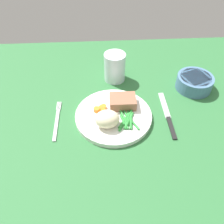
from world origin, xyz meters
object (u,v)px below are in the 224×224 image
knife (166,116)px  water_glass (113,69)px  dinner_plate (112,116)px  fork (55,120)px  meat_portion (121,102)px  salad_bowl (193,82)px

knife → water_glass: (-15.52, 20.38, 4.35)cm
dinner_plate → fork: 17.77cm
water_glass → dinner_plate: bearing=-95.0°
fork → knife: bearing=-3.7°
meat_portion → salad_bowl: 27.96cm
fork → knife: 35.05cm
knife → salad_bowl: size_ratio=1.63×
dinner_plate → water_glass: (1.77, 20.10, 3.75)cm
knife → salad_bowl: bearing=49.8°
fork → water_glass: bearing=42.6°
meat_portion → fork: (-21.00, -4.03, -2.99)cm
dinner_plate → meat_portion: 5.52cm
dinner_plate → water_glass: size_ratio=2.28×
salad_bowl → water_glass: bearing=165.9°
meat_portion → knife: 14.93cm
water_glass → salad_bowl: (27.83, -7.01, -1.79)cm
dinner_plate → knife: size_ratio=1.17×
salad_bowl → knife: bearing=-132.6°
meat_portion → knife: (14.06, -4.06, -2.99)cm
fork → knife: (35.05, -0.03, -0.00)cm
knife → meat_portion: bearing=166.3°
fork → salad_bowl: (47.36, 13.34, 2.56)cm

